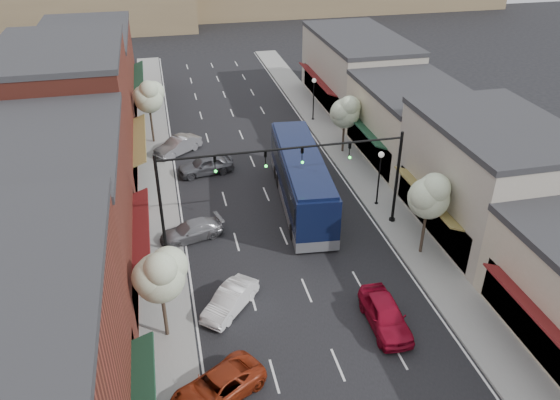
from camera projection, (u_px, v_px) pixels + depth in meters
ground at (316, 312)px, 30.97m from camera, size 160.00×160.00×0.00m
sidewalk_left at (155, 178)px, 44.90m from camera, size 2.80×73.00×0.15m
sidewalk_right at (349, 158)px, 48.15m from camera, size 2.80×73.00×0.15m
curb_left at (173, 177)px, 45.17m from camera, size 0.25×73.00×0.17m
curb_right at (334, 160)px, 47.88m from camera, size 0.25×73.00×0.17m
bldg_left_midnear at (48, 218)px, 30.94m from camera, size 10.14×14.10×9.40m
bldg_left_midfar at (70, 117)px, 42.36m from camera, size 10.14×14.10×10.90m
bldg_left_far at (88, 72)px, 56.48m from camera, size 10.14×18.10×8.40m
bldg_right_midnear at (489, 178)px, 36.72m from camera, size 9.14×12.10×7.90m
bldg_right_midfar at (411, 123)px, 47.20m from camera, size 9.14×12.10×6.40m
bldg_right_far at (356, 70)px, 58.75m from camera, size 9.14×16.10×7.40m
hill_near at (39, 3)px, 89.87m from camera, size 50.00×20.00×8.00m
signal_mast_right at (366, 168)px, 36.48m from camera, size 8.22×0.46×7.00m
signal_mast_left at (197, 186)px, 34.31m from camera, size 8.22×0.46×7.00m
tree_right_near at (430, 195)px, 33.67m from camera, size 2.85×2.65×5.95m
tree_right_far at (346, 111)px, 47.39m from camera, size 2.85×2.65×5.43m
tree_left_near at (160, 274)px, 27.21m from camera, size 2.85×2.65×5.69m
tree_left_far at (149, 96)px, 48.93m from camera, size 2.85×2.65×6.13m
lamp_post_near at (380, 170)px, 39.82m from camera, size 0.44×0.44×4.44m
lamp_post_far at (314, 92)px, 54.57m from camera, size 0.44×0.44×4.44m
coach_bus at (301, 179)px, 40.46m from camera, size 4.17×13.62×4.09m
red_hatchback at (385, 314)px, 29.67m from camera, size 1.98×4.71×1.59m
parked_car_a at (217, 388)px, 25.50m from camera, size 5.25×4.35×1.33m
parked_car_b at (230, 300)px, 30.86m from camera, size 3.80×4.06×1.36m
parked_car_c at (191, 231)px, 37.12m from camera, size 4.67×2.80×1.27m
parked_car_d at (206, 165)px, 45.46m from camera, size 4.86×2.57×1.57m
parked_car_e at (178, 146)px, 48.89m from camera, size 4.55×4.01×1.49m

